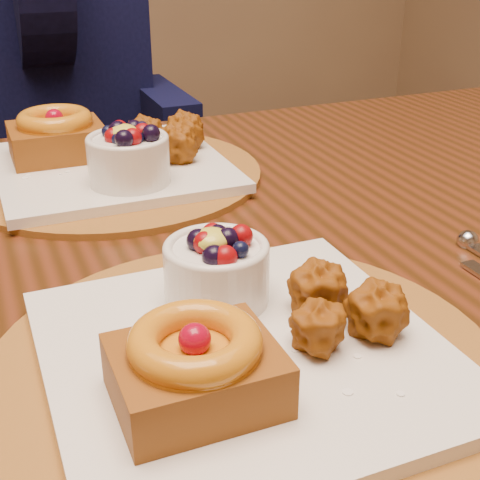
% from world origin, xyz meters
% --- Properties ---
extents(dining_table, '(1.60, 0.90, 0.76)m').
position_xyz_m(dining_table, '(0.12, -0.01, 0.68)').
color(dining_table, '#331B09').
rests_on(dining_table, ground).
extents(place_setting_near, '(0.38, 0.38, 0.08)m').
position_xyz_m(place_setting_near, '(0.12, -0.22, 0.78)').
color(place_setting_near, brown).
rests_on(place_setting_near, dining_table).
extents(place_setting_far, '(0.38, 0.38, 0.09)m').
position_xyz_m(place_setting_far, '(0.11, 0.21, 0.78)').
color(place_setting_far, brown).
rests_on(place_setting_far, dining_table).
extents(diner, '(0.48, 0.47, 0.79)m').
position_xyz_m(diner, '(0.11, 0.77, 0.84)').
color(diner, black).
rests_on(diner, ground).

